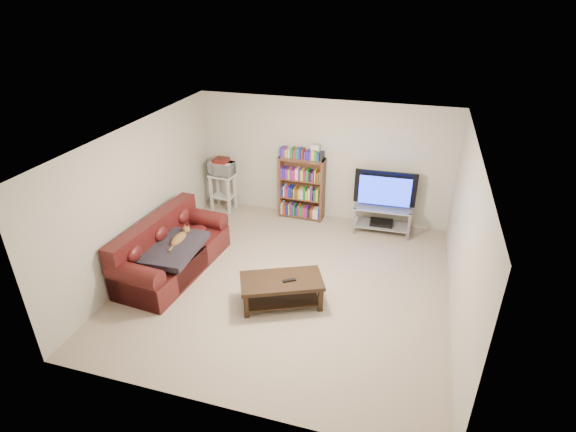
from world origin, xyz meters
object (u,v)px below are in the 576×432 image
(sofa, at_px, (169,253))
(coffee_table, at_px, (282,287))
(tv_stand, at_px, (382,215))
(bookshelf, at_px, (302,187))

(sofa, bearing_deg, coffee_table, -4.39)
(coffee_table, bearing_deg, sofa, 146.26)
(sofa, relative_size, tv_stand, 2.03)
(tv_stand, distance_m, bookshelf, 1.67)
(tv_stand, bearing_deg, bookshelf, 172.55)
(coffee_table, xyz_separation_m, tv_stand, (1.20, 2.65, 0.06))
(sofa, height_order, bookshelf, bookshelf)
(coffee_table, xyz_separation_m, bookshelf, (-0.43, 2.81, 0.36))
(coffee_table, height_order, tv_stand, tv_stand)
(bookshelf, bearing_deg, sofa, -121.39)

